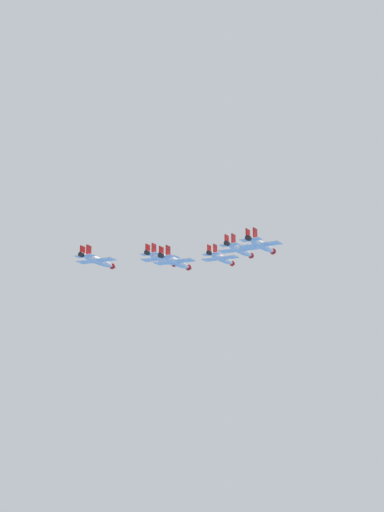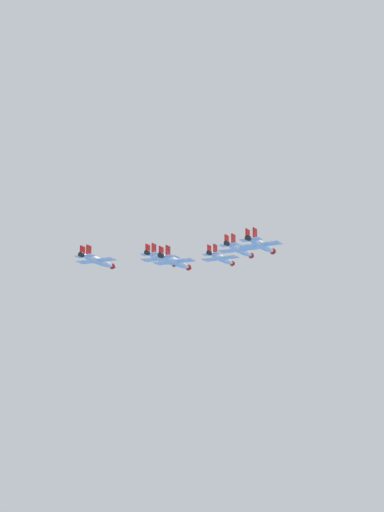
{
  "view_description": "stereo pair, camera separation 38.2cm",
  "coord_description": "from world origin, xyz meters",
  "px_view_note": "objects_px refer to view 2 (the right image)",
  "views": [
    {
      "loc": [
        -239.47,
        79.77,
        96.89
      ],
      "look_at": [
        -16.64,
        -6.59,
        154.14
      ],
      "focal_mm": 59.46,
      "sensor_mm": 36.0,
      "label": 1
    },
    {
      "loc": [
        -239.6,
        79.42,
        96.89
      ],
      "look_at": [
        -16.64,
        -6.59,
        154.14
      ],
      "focal_mm": 59.46,
      "sensor_mm": 36.0,
      "label": 2
    }
  ],
  "objects_px": {
    "jet_right_wingman": "(240,250)",
    "jet_left_outer": "(98,261)",
    "jet_left_wingman": "(162,258)",
    "jet_right_outer": "(261,245)",
    "jet_slot_rear": "(176,262)",
    "jet_lead": "(222,258)"
  },
  "relations": [
    {
      "from": "jet_right_outer",
      "to": "jet_slot_rear",
      "type": "distance_m",
      "value": 25.93
    },
    {
      "from": "jet_lead",
      "to": "jet_right_wingman",
      "type": "distance_m",
      "value": 20.07
    },
    {
      "from": "jet_slot_rear",
      "to": "jet_left_outer",
      "type": "bearing_deg",
      "value": 89.38
    },
    {
      "from": "jet_right_outer",
      "to": "jet_right_wingman",
      "type": "bearing_deg",
      "value": 41.49
    },
    {
      "from": "jet_right_wingman",
      "to": "jet_right_outer",
      "type": "height_order",
      "value": "jet_right_wingman"
    },
    {
      "from": "jet_right_wingman",
      "to": "jet_lead",
      "type": "bearing_deg",
      "value": 41.35
    },
    {
      "from": "jet_right_wingman",
      "to": "jet_left_wingman",
      "type": "bearing_deg",
      "value": 90.98
    },
    {
      "from": "jet_lead",
      "to": "jet_left_outer",
      "type": "bearing_deg",
      "value": 140.69
    },
    {
      "from": "jet_left_wingman",
      "to": "jet_slot_rear",
      "type": "xyz_separation_m",
      "value": [
        -19.78,
        2.68,
        -5.49
      ]
    },
    {
      "from": "jet_lead",
      "to": "jet_right_wingman",
      "type": "relative_size",
      "value": 0.98
    },
    {
      "from": "jet_right_wingman",
      "to": "jet_slot_rear",
      "type": "relative_size",
      "value": 1.02
    },
    {
      "from": "jet_left_wingman",
      "to": "jet_right_outer",
      "type": "xyz_separation_m",
      "value": [
        -39.03,
        -14.6,
        -3.64
      ]
    },
    {
      "from": "jet_lead",
      "to": "jet_left_outer",
      "type": "xyz_separation_m",
      "value": [
        -1.09,
        39.91,
        -4.35
      ]
    },
    {
      "from": "jet_left_wingman",
      "to": "jet_right_outer",
      "type": "distance_m",
      "value": 41.83
    },
    {
      "from": "jet_right_wingman",
      "to": "jet_left_outer",
      "type": "xyz_separation_m",
      "value": [
        18.7,
        37.24,
        -2.33
      ]
    },
    {
      "from": "jet_slot_rear",
      "to": "jet_left_wingman",
      "type": "bearing_deg",
      "value": 39.74
    },
    {
      "from": "jet_lead",
      "to": "jet_right_outer",
      "type": "distance_m",
      "value": 40.31
    },
    {
      "from": "jet_right_wingman",
      "to": "jet_slot_rear",
      "type": "distance_m",
      "value": 20.67
    },
    {
      "from": "jet_right_wingman",
      "to": "jet_slot_rear",
      "type": "height_order",
      "value": "jet_right_wingman"
    },
    {
      "from": "jet_left_outer",
      "to": "jet_left_wingman",
      "type": "bearing_deg",
      "value": -41.26
    },
    {
      "from": "jet_left_wingman",
      "to": "jet_left_outer",
      "type": "height_order",
      "value": "jet_left_wingman"
    },
    {
      "from": "jet_left_outer",
      "to": "jet_right_outer",
      "type": "xyz_separation_m",
      "value": [
        -38.48,
        -34.56,
        -1.18
      ]
    }
  ]
}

